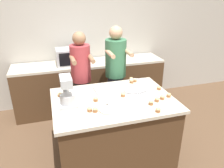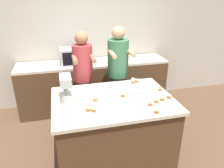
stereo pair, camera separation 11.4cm
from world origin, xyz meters
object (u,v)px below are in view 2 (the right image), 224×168
Objects in this scene: person_left at (84,81)px; cupcake_9 at (157,111)px; cupcake_13 at (123,95)px; cupcake_8 at (163,98)px; cupcake_1 at (88,109)px; cupcake_12 at (136,80)px; mixing_bowl at (138,88)px; microwave_oven at (76,56)px; cupcake_10 at (94,109)px; cupcake_11 at (157,100)px; cupcake_2 at (160,89)px; baking_tray at (109,88)px; person_right at (118,76)px; cupcake_5 at (169,96)px; cupcake_7 at (95,99)px; small_plate at (107,110)px; cupcake_3 at (133,82)px; cupcake_6 at (133,79)px; cupcake_4 at (150,103)px; knife at (108,103)px; cupcake_0 at (60,93)px; stand_mixer at (66,91)px.

person_left reaches higher than cupcake_9.
cupcake_8 is at bearing -25.57° from cupcake_13.
cupcake_1 and cupcake_12 have the same top height.
microwave_oven is (-0.68, 1.43, 0.08)m from mixing_bowl.
cupcake_8 is 0.87m from cupcake_10.
cupcake_11 is (0.78, 0.03, 0.00)m from cupcake_10.
cupcake_2 is (0.32, 0.00, -0.05)m from mixing_bowl.
mixing_bowl is 0.34m from cupcake_11.
person_right is at bearing 62.50° from baking_tray.
cupcake_5 is 0.43m from cupcake_9.
cupcake_2 is at bearing 4.95° from cupcake_7.
baking_tray is 0.70m from cupcake_2.
cupcake_13 reaches higher than small_plate.
cupcake_2 is at bearing 16.43° from cupcake_1.
cupcake_5 is 0.93m from cupcake_7.
cupcake_3 is (0.75, 0.63, 0.00)m from cupcake_1.
microwave_oven reaches higher than cupcake_3.
cupcake_6 is at bearing 26.35° from baking_tray.
cupcake_4 is 0.22m from cupcake_8.
cupcake_10 reaches higher than baking_tray.
baking_tray is at bearing 74.94° from knife.
cupcake_2 is at bearing 70.52° from cupcake_8.
person_right is at bearing 101.32° from cupcake_11.
person_right is at bearing 30.64° from cupcake_0.
small_plate is 0.21m from cupcake_1.
cupcake_0 is at bearing -178.09° from baking_tray.
cupcake_7 is (-0.91, -0.08, 0.00)m from cupcake_2.
microwave_oven reaches higher than cupcake_8.
cupcake_5 is at bearing 18.59° from cupcake_11.
baking_tray is 6.64× the size of cupcake_4.
stand_mixer is at bearing 146.29° from small_plate.
cupcake_12 is at bearing 31.87° from cupcake_7.
cupcake_1 and cupcake_10 have the same top height.
mixing_bowl is at bearing 3.68° from stand_mixer.
person_right is 1.20m from cupcake_10.
person_left reaches higher than cupcake_0.
mixing_bowl is at bearing -179.96° from cupcake_2.
person_right is 30.36× the size of cupcake_13.
cupcake_2 and cupcake_12 have the same top height.
person_left is at bearing 149.49° from cupcake_3.
cupcake_5 is 1.00× the size of cupcake_12.
person_right is at bearing 58.46° from cupcake_1.
stand_mixer reaches higher than cupcake_2.
small_plate is at bearing 159.85° from cupcake_9.
cupcake_0 is (-0.50, 0.52, 0.02)m from small_plate.
cupcake_11 is at bearing 65.54° from cupcake_9.
microwave_oven is (-0.05, 0.71, 0.21)m from person_left.
small_plate is 3.69× the size of cupcake_12.
cupcake_10 is at bearing -161.08° from cupcake_2.
microwave_oven is 9.95× the size of cupcake_9.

